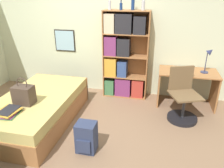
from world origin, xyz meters
name	(u,v)px	position (x,y,z in m)	size (l,w,h in m)	color
ground_plane	(71,125)	(0.00, 0.00, 0.00)	(14.00, 14.00, 0.00)	#84664C
wall_back	(96,33)	(0.00, 1.59, 1.30)	(10.00, 0.09, 2.60)	beige
bed	(38,109)	(-0.61, 0.02, 0.24)	(1.15, 2.04, 0.49)	#A36B3D
handbag	(24,95)	(-0.63, -0.26, 0.64)	(0.30, 0.21, 0.44)	#47382D
book_stack_on_bed	(8,112)	(-0.68, -0.61, 0.52)	(0.33, 0.36, 0.07)	#427A4C
bookcase	(122,57)	(0.63, 1.38, 0.87)	(0.91, 0.32, 1.79)	#A36B3D
bottle_green	(110,5)	(0.37, 1.33, 1.88)	(0.06, 0.06, 0.23)	#B7BCC1
bottle_brown	(121,6)	(0.59, 1.35, 1.86)	(0.06, 0.06, 0.18)	navy
bottle_clear	(133,4)	(0.80, 1.40, 1.90)	(0.06, 0.06, 0.27)	navy
bottle_blue	(143,5)	(1.00, 1.35, 1.89)	(0.06, 0.06, 0.25)	#B7BCC1
desk	(187,82)	(1.95, 1.23, 0.49)	(1.10, 0.62, 0.71)	#A36B3D
desk_lamp	(209,56)	(2.26, 1.23, 1.04)	(0.19, 0.14, 0.49)	navy
desk_chair	(182,104)	(1.84, 0.65, 0.29)	(0.62, 0.62, 0.93)	black
backpack	(86,137)	(0.46, -0.55, 0.22)	(0.28, 0.26, 0.45)	#2D3856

